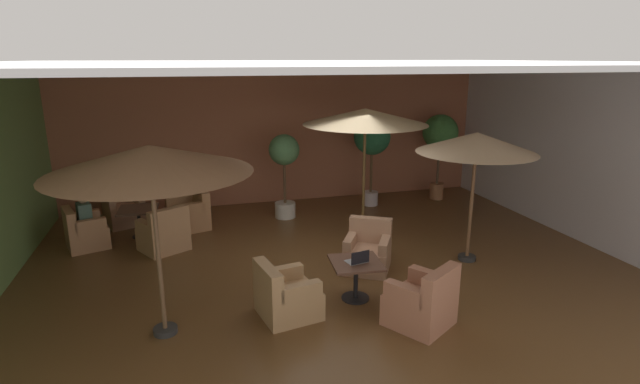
% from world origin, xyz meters
% --- Properties ---
extents(ground_plane, '(10.64, 8.49, 0.02)m').
position_xyz_m(ground_plane, '(0.00, 0.00, -0.01)').
color(ground_plane, brown).
extents(wall_back_brick, '(10.64, 0.08, 3.46)m').
position_xyz_m(wall_back_brick, '(0.00, 4.20, 1.73)').
color(wall_back_brick, '#A76144').
rests_on(wall_back_brick, ground_plane).
extents(wall_right_plain, '(0.08, 8.49, 3.46)m').
position_xyz_m(wall_right_plain, '(5.28, 0.00, 1.73)').
color(wall_right_plain, silver).
rests_on(wall_right_plain, ground_plane).
extents(ceiling_slab, '(10.64, 8.49, 0.06)m').
position_xyz_m(ceiling_slab, '(0.00, 0.00, 3.49)').
color(ceiling_slab, silver).
rests_on(ceiling_slab, wall_back_brick).
extents(cafe_table_front_left, '(0.81, 0.81, 0.61)m').
position_xyz_m(cafe_table_front_left, '(0.05, -1.41, 0.47)').
color(cafe_table_front_left, black).
rests_on(cafe_table_front_left, ground_plane).
extents(armchair_front_left_north, '(0.92, 0.91, 0.81)m').
position_xyz_m(armchair_front_left_north, '(-1.08, -1.63, 0.30)').
color(armchair_front_left_north, tan).
rests_on(armchair_front_left_north, ground_plane).
extents(armchair_front_left_east, '(1.07, 1.07, 0.90)m').
position_xyz_m(armchair_front_left_east, '(0.67, -2.39, 0.33)').
color(armchair_front_left_east, '#B77557').
rests_on(armchair_front_left_east, ground_plane).
extents(armchair_front_left_south, '(1.04, 1.05, 0.86)m').
position_xyz_m(armchair_front_left_south, '(0.63, -0.41, 0.31)').
color(armchair_front_left_south, tan).
rests_on(armchair_front_left_south, ground_plane).
extents(cafe_table_front_right, '(0.80, 0.80, 0.61)m').
position_xyz_m(cafe_table_front_right, '(-3.32, 2.33, 0.50)').
color(cafe_table_front_right, black).
rests_on(cafe_table_front_right, ground_plane).
extents(armchair_front_right_north, '(1.03, 1.02, 0.89)m').
position_xyz_m(armchair_front_right_north, '(-2.81, 1.42, 0.32)').
color(armchair_front_right_north, tan).
rests_on(armchair_front_right_north, ground_plane).
extents(armchair_front_right_east, '(0.99, 1.00, 0.83)m').
position_xyz_m(armchair_front_right_east, '(-2.33, 2.61, 0.31)').
color(armchair_front_right_east, tan).
rests_on(armchair_front_right_east, ground_plane).
extents(armchair_front_right_south, '(0.97, 0.96, 0.83)m').
position_xyz_m(armchair_front_right_south, '(-3.71, 3.28, 0.32)').
color(armchair_front_right_south, tan).
rests_on(armchair_front_right_south, ground_plane).
extents(armchair_front_right_west, '(0.91, 0.93, 0.81)m').
position_xyz_m(armchair_front_right_west, '(-4.30, 2.00, 0.31)').
color(armchair_front_right_west, tan).
rests_on(armchair_front_right_west, ground_plane).
extents(patio_umbrella_tall_red, '(2.52, 2.52, 2.56)m').
position_xyz_m(patio_umbrella_tall_red, '(-2.74, -1.65, 2.38)').
color(patio_umbrella_tall_red, '#2D2D2D').
rests_on(patio_umbrella_tall_red, ground_plane).
extents(patio_umbrella_center_beige, '(2.58, 2.58, 2.58)m').
position_xyz_m(patio_umbrella_center_beige, '(1.29, 1.60, 2.41)').
color(patio_umbrella_center_beige, '#2D2D2D').
rests_on(patio_umbrella_center_beige, ground_plane).
extents(patio_umbrella_near_wall, '(2.07, 2.07, 2.35)m').
position_xyz_m(patio_umbrella_near_wall, '(2.53, -0.54, 2.16)').
color(patio_umbrella_near_wall, '#2D2D2D').
rests_on(patio_umbrella_near_wall, ground_plane).
extents(potted_tree_left_corner, '(0.89, 0.89, 2.18)m').
position_xyz_m(potted_tree_left_corner, '(2.09, 3.19, 1.63)').
color(potted_tree_left_corner, silver).
rests_on(potted_tree_left_corner, ground_plane).
extents(potted_tree_mid_left, '(0.89, 0.89, 2.20)m').
position_xyz_m(potted_tree_mid_left, '(3.96, 3.25, 1.65)').
color(potted_tree_mid_left, '#A16641').
rests_on(potted_tree_mid_left, ground_plane).
extents(potted_tree_mid_right, '(0.69, 0.69, 1.93)m').
position_xyz_m(potted_tree_mid_right, '(-0.17, 2.80, 1.31)').
color(potted_tree_mid_right, beige).
rests_on(potted_tree_mid_right, ground_plane).
extents(patron_blue_shirt, '(0.32, 0.38, 0.63)m').
position_xyz_m(patron_blue_shirt, '(-4.27, 2.01, 0.71)').
color(patron_blue_shirt, '#4D6D5F').
rests_on(patron_blue_shirt, ground_plane).
extents(iced_drink_cup, '(0.08, 0.08, 0.11)m').
position_xyz_m(iced_drink_cup, '(0.02, -1.46, 0.67)').
color(iced_drink_cup, silver).
rests_on(iced_drink_cup, cafe_table_front_left).
extents(open_laptop, '(0.35, 0.29, 0.20)m').
position_xyz_m(open_laptop, '(0.07, -1.46, 0.66)').
color(open_laptop, '#9EA0A5').
rests_on(open_laptop, cafe_table_front_left).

